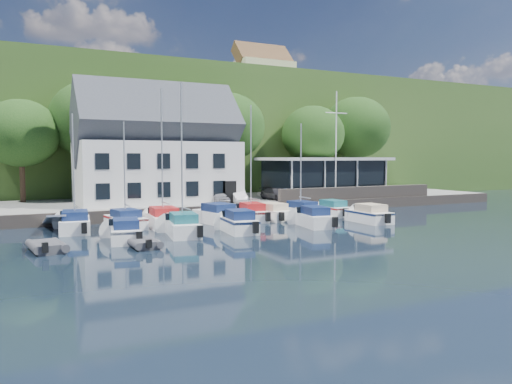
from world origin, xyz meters
TOP-DOWN VIEW (x-y plane):
  - ground at (0.00, 0.00)m, footprint 180.00×180.00m
  - quay at (0.00, 17.50)m, footprint 60.00×13.00m
  - quay_face at (0.00, 11.00)m, footprint 60.00×0.30m
  - hillside at (0.00, 62.00)m, footprint 160.00×75.00m
  - field_patch at (8.00, 70.00)m, footprint 50.00×30.00m
  - farmhouse at (22.00, 52.00)m, footprint 10.40×7.00m
  - harbor_building at (-7.00, 16.50)m, footprint 14.40×8.20m
  - club_pavilion at (11.00, 16.00)m, footprint 13.20×7.20m
  - seawall at (12.00, 11.40)m, footprint 18.00×0.50m
  - gangway at (-16.50, 9.00)m, footprint 1.20×6.00m
  - car_silver at (-2.41, 12.86)m, footprint 1.53×3.37m
  - car_white at (-0.49, 12.80)m, footprint 1.95×3.56m
  - car_dgrey at (3.96, 13.82)m, footprint 1.94×4.07m
  - car_blue at (5.37, 13.46)m, footprint 2.12×3.77m
  - flagpole at (9.91, 12.33)m, footprint 2.54×0.20m
  - tree_0 at (-18.09, 22.21)m, footprint 6.90×6.90m
  - tree_1 at (-11.60, 22.78)m, footprint 8.50×8.50m
  - tree_2 at (-3.36, 21.34)m, footprint 8.47×8.47m
  - tree_3 at (2.61, 22.35)m, footprint 8.18×8.18m
  - tree_4 at (13.15, 21.57)m, footprint 7.46×7.46m
  - tree_5 at (20.29, 22.62)m, footprint 8.57×8.57m
  - boat_r1_0 at (-15.21, 7.57)m, footprint 2.88×6.71m
  - boat_r1_1 at (-11.74, 7.72)m, footprint 2.87×6.12m
  - boat_r1_2 at (-9.14, 7.14)m, footprint 2.66×6.52m
  - boat_r1_3 at (-4.76, 7.39)m, footprint 3.30×6.47m
  - boat_r1_4 at (-1.71, 7.64)m, footprint 2.80×6.38m
  - boat_r1_5 at (-0.01, 7.18)m, footprint 2.62×5.62m
  - boat_r1_6 at (2.97, 7.62)m, footprint 2.91×6.37m
  - boat_r1_7 at (6.04, 7.48)m, footprint 2.12×5.66m
  - boat_r2_0 at (-12.91, 2.14)m, footprint 2.79×6.02m
  - boat_r2_1 at (-9.10, 2.64)m, footprint 2.91×6.45m
  - boat_r2_2 at (-5.22, 2.33)m, footprint 2.58×5.88m
  - boat_r2_3 at (0.93, 2.47)m, footprint 2.80×6.08m
  - boat_r2_4 at (6.11, 2.48)m, footprint 2.16×5.66m
  - dinghy_0 at (-17.44, 0.62)m, footprint 2.21×3.29m
  - dinghy_1 at (-12.41, -0.47)m, footprint 1.71×2.79m

SIDE VIEW (x-z plane):
  - ground at x=0.00m, z-range 0.00..0.00m
  - gangway at x=-16.50m, z-range -0.70..0.70m
  - dinghy_1 at x=-12.41m, z-range 0.00..0.64m
  - dinghy_0 at x=-17.44m, z-range 0.00..0.72m
  - quay at x=0.00m, z-range 0.00..1.00m
  - quay_face at x=0.00m, z-range 0.00..1.00m
  - boat_r2_0 at x=-12.91m, z-range 0.00..1.40m
  - boat_r1_7 at x=6.04m, z-range 0.00..1.41m
  - boat_r1_5 at x=-0.01m, z-range 0.00..1.41m
  - boat_r2_4 at x=6.11m, z-range 0.00..1.48m
  - boat_r2_3 at x=0.93m, z-range 0.00..1.52m
  - boat_r1_3 at x=-4.76m, z-range 0.00..1.57m
  - boat_r2_2 at x=-5.22m, z-range 0.00..1.57m
  - car_white at x=-0.49m, z-range 1.00..2.11m
  - car_silver at x=-2.41m, z-range 1.00..2.12m
  - car_dgrey at x=3.96m, z-range 1.00..2.14m
  - seawall at x=12.00m, z-range 1.00..2.20m
  - car_blue at x=5.37m, z-range 1.00..2.21m
  - club_pavilion at x=11.00m, z-range 1.00..5.10m
  - boat_r1_1 at x=-11.74m, z-range 0.00..8.55m
  - boat_r1_6 at x=2.97m, z-range 0.00..8.69m
  - boat_r1_4 at x=-1.71m, z-range 0.00..8.93m
  - boat_r1_0 at x=-15.21m, z-range 0.00..9.06m
  - boat_r1_2 at x=-9.14m, z-range 0.00..9.13m
  - boat_r2_1 at x=-9.10m, z-range 0.00..9.22m
  - harbor_building at x=-7.00m, z-range 1.00..9.70m
  - tree_0 at x=-18.09m, z-range 1.00..10.44m
  - tree_4 at x=13.15m, z-range 1.00..11.20m
  - flagpole at x=9.91m, z-range 1.00..11.60m
  - tree_3 at x=2.61m, z-range 1.00..12.17m
  - tree_2 at x=-3.36m, z-range 1.00..12.58m
  - tree_1 at x=-11.60m, z-range 1.00..12.62m
  - tree_5 at x=20.29m, z-range 1.00..12.71m
  - hillside at x=0.00m, z-range 0.00..16.00m
  - field_patch at x=8.00m, z-range 16.00..16.30m
  - farmhouse at x=22.00m, z-range 16.00..24.20m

